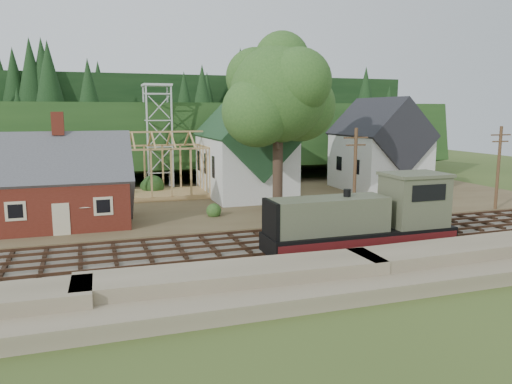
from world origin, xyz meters
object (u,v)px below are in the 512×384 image
object	(u,v)px
car_red	(431,184)
patio_set	(85,204)
locomotive	(367,221)
car_blue	(90,218)

from	to	relation	value
car_red	patio_set	bearing A→B (deg)	118.96
car_red	locomotive	bearing A→B (deg)	150.38
car_blue	car_red	distance (m)	38.72
car_blue	patio_set	bearing A→B (deg)	-95.61
locomotive	patio_set	distance (m)	21.04
locomotive	patio_set	size ratio (longest dim) A/B	5.21
car_blue	car_red	bearing A→B (deg)	13.76
car_blue	patio_set	world-z (taller)	patio_set
car_red	patio_set	world-z (taller)	patio_set
car_blue	patio_set	size ratio (longest dim) A/B	1.35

